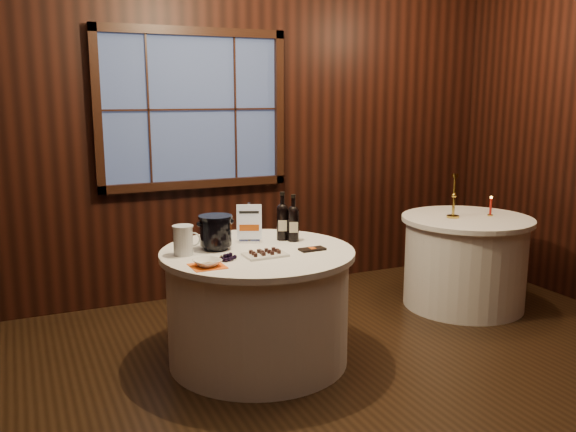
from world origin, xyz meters
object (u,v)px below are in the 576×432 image
chocolate_box (312,249)px  red_candle (491,208)px  glass_pitcher (183,240)px  brass_candlestick (454,202)px  sign_stand (250,229)px  port_bottle_right (293,221)px  port_bottle_left (282,219)px  main_table (258,305)px  side_table (465,261)px  ice_bucket (216,231)px  cracker_bowl (207,263)px  grape_bunch (230,258)px  chocolate_plate (265,254)px

chocolate_box → red_candle: bearing=11.0°
glass_pitcher → brass_candlestick: (2.34, 0.25, 0.04)m
sign_stand → port_bottle_right: 0.31m
port_bottle_right → red_candle: 1.89m
brass_candlestick → glass_pitcher: bearing=-173.9°
port_bottle_left → main_table: bearing=-121.0°
side_table → port_bottle_left: port_bottle_left is taller
ice_bucket → port_bottle_left: bearing=6.8°
main_table → brass_candlestick: bearing=9.9°
main_table → brass_candlestick: brass_candlestick is taller
side_table → cracker_bowl: (-2.42, -0.54, 0.41)m
grape_bunch → glass_pitcher: glass_pitcher is taller
chocolate_plate → cracker_bowl: (-0.40, -0.08, 0.01)m
side_table → port_bottle_right: 1.77m
chocolate_box → brass_candlestick: bearing=15.9°
main_table → cracker_bowl: bearing=-149.9°
port_bottle_left → red_candle: port_bottle_left is taller
port_bottle_left → chocolate_plate: (-0.28, -0.36, -0.13)m
chocolate_box → grape_bunch: grape_bunch is taller
port_bottle_left → cracker_bowl: (-0.68, -0.44, -0.12)m
sign_stand → cracker_bowl: (-0.44, -0.46, -0.07)m
main_table → chocolate_plate: 0.43m
grape_bunch → red_candle: size_ratio=1.06×
port_bottle_left → chocolate_box: size_ratio=2.00×
chocolate_plate → glass_pitcher: bearing=152.5°
ice_bucket → main_table: bearing=-29.2°
sign_stand → port_bottle_left: port_bottle_left is taller
main_table → sign_stand: 0.53m
side_table → glass_pitcher: size_ratio=5.65×
glass_pitcher → red_candle: glass_pitcher is taller
port_bottle_right → glass_pitcher: port_bottle_right is taller
red_candle → chocolate_plate: bearing=-169.2°
main_table → sign_stand: sign_stand is taller
side_table → port_bottle_right: (-1.68, -0.17, 0.52)m
ice_bucket → red_candle: (2.45, 0.13, -0.05)m
side_table → cracker_bowl: 2.51m
brass_candlestick → chocolate_box: bearing=-162.7°
main_table → grape_bunch: bearing=-145.2°
chocolate_plate → cracker_bowl: size_ratio=1.68×
port_bottle_left → port_bottle_right: 0.08m
cracker_bowl → main_table: bearing=30.1°
sign_stand → glass_pitcher: size_ratio=1.45×
cracker_bowl → red_candle: size_ratio=0.95×
ice_bucket → chocolate_plate: size_ratio=0.84×
chocolate_plate → glass_pitcher: glass_pitcher is taller
ice_bucket → chocolate_plate: ice_bucket is taller
main_table → grape_bunch: grape_bunch is taller
port_bottle_right → cracker_bowl: 0.83m
chocolate_box → red_candle: 1.93m
port_bottle_right → cracker_bowl: (-0.74, -0.37, -0.12)m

